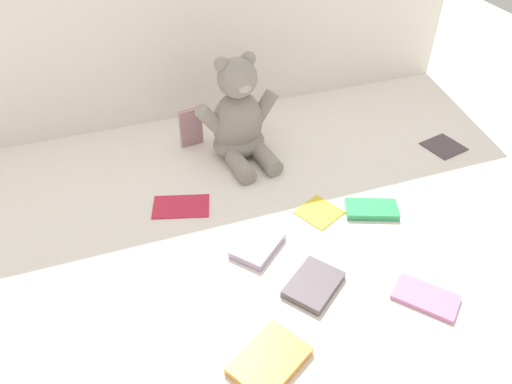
% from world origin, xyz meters
% --- Properties ---
extents(ground_plane, '(3.20, 3.20, 0.00)m').
position_xyz_m(ground_plane, '(0.00, 0.00, 0.00)').
color(ground_plane, silver).
extents(teddy_bear, '(0.24, 0.22, 0.29)m').
position_xyz_m(teddy_bear, '(0.08, 0.19, 0.11)').
color(teddy_bear, gray).
rests_on(teddy_bear, ground_plane).
extents(book_case_0, '(0.12, 0.12, 0.01)m').
position_xyz_m(book_case_0, '(0.18, -0.11, 0.00)').
color(book_case_0, gold).
rests_on(book_case_0, ground_plane).
extents(book_case_1, '(0.17, 0.15, 0.02)m').
position_xyz_m(book_case_1, '(-0.08, -0.45, 0.01)').
color(book_case_1, orange).
rests_on(book_case_1, ground_plane).
extents(book_case_2, '(0.14, 0.11, 0.02)m').
position_xyz_m(book_case_2, '(0.30, -0.15, 0.01)').
color(book_case_2, '#2F9957').
rests_on(book_case_2, ground_plane).
extents(book_case_3, '(0.15, 0.14, 0.02)m').
position_xyz_m(book_case_3, '(0.07, -0.32, 0.01)').
color(book_case_3, '#52494D').
rests_on(book_case_3, ground_plane).
extents(book_case_4, '(0.14, 0.14, 0.01)m').
position_xyz_m(book_case_4, '(0.28, -0.42, 0.01)').
color(book_case_4, '#BC6C98').
rests_on(book_case_4, ground_plane).
extents(book_case_5, '(0.16, 0.12, 0.01)m').
position_xyz_m(book_case_5, '(-0.13, 0.02, 0.00)').
color(book_case_5, '#C7253F').
rests_on(book_case_5, ground_plane).
extents(book_case_6, '(0.12, 0.12, 0.01)m').
position_xyz_m(book_case_6, '(0.65, 0.02, 0.00)').
color(book_case_6, '#4C4145').
rests_on(book_case_6, ground_plane).
extents(book_case_7, '(0.14, 0.14, 0.02)m').
position_xyz_m(book_case_7, '(0.00, -0.18, 0.01)').
color(book_case_7, '#9E8AA6').
rests_on(book_case_7, ground_plane).
extents(book_case_8, '(0.07, 0.03, 0.12)m').
position_xyz_m(book_case_8, '(-0.04, 0.28, 0.06)').
color(book_case_8, '#A97E86').
rests_on(book_case_8, ground_plane).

